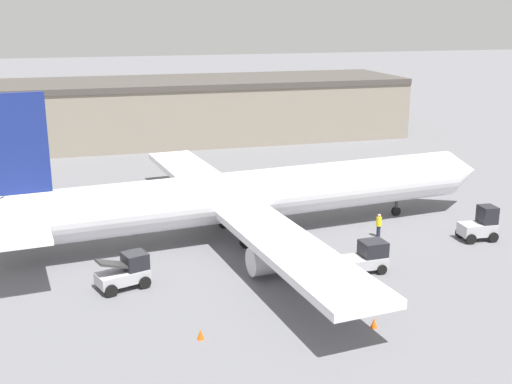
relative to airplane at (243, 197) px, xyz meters
The scene contains 9 objects.
ground_plane 3.21m from the airplane, ahead, with size 400.00×400.00×0.00m, color slate.
terminal_building 39.38m from the airplane, 105.47° to the left, with size 81.25×14.57×7.69m.
airplane is the anchor object (origin of this frame).
ground_crew_worker 10.14m from the airplane, 16.31° to the right, with size 0.39×0.39×1.77m.
baggage_tug 17.26m from the airplane, 17.92° to the right, with size 2.60×1.84×2.49m.
belt_loader_truck 11.49m from the airplane, 142.73° to the right, with size 3.35×2.62×2.05m.
pushback_tug 10.39m from the airplane, 56.06° to the right, with size 3.62×1.98×1.96m.
safety_cone_near 16.07m from the airplane, 78.90° to the right, with size 0.36×0.36×0.55m.
safety_cone_far 15.73m from the airplane, 112.50° to the right, with size 0.36×0.36×0.55m.
Camera 1 is at (-12.09, -43.22, 15.97)m, focal length 45.00 mm.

